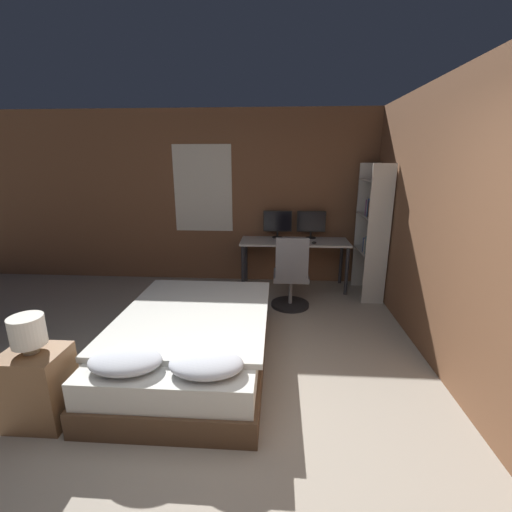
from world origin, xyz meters
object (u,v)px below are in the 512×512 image
object	(u,v)px
nightstand	(39,387)
monitor_right	(311,223)
office_chair	(291,280)
bookshelf	(373,226)
bed	(193,340)
bedside_lamp	(28,331)
computer_mouse	(314,243)
desk	(294,246)
keyboard	(295,243)
monitor_left	(278,223)

from	to	relation	value
nightstand	monitor_right	world-z (taller)	monitor_right
office_chair	bookshelf	size ratio (longest dim) A/B	0.53
bed	bedside_lamp	world-z (taller)	bedside_lamp
bedside_lamp	bookshelf	size ratio (longest dim) A/B	0.15
computer_mouse	bookshelf	xyz separation A→B (m)	(0.80, -0.09, 0.27)
desk	computer_mouse	xyz separation A→B (m)	(0.28, -0.19, 0.11)
keyboard	monitor_right	bearing A→B (deg)	55.90
keyboard	bookshelf	bearing A→B (deg)	-4.54
bed	office_chair	bearing A→B (deg)	54.69
desk	nightstand	bearing A→B (deg)	-124.03
desk	office_chair	size ratio (longest dim) A/B	1.63
monitor_right	keyboard	distance (m)	0.52
bed	office_chair	world-z (taller)	office_chair
bookshelf	monitor_right	bearing A→B (deg)	150.09
keyboard	nightstand	bearing A→B (deg)	-125.80
desk	monitor_left	xyz separation A→B (m)	(-0.26, 0.19, 0.33)
bookshelf	monitor_left	bearing A→B (deg)	160.64
keyboard	computer_mouse	bearing A→B (deg)	0.00
bed	bookshelf	size ratio (longest dim) A/B	1.10
monitor_left	keyboard	size ratio (longest dim) A/B	1.19
computer_mouse	bed	bearing A→B (deg)	-123.95
keyboard	bookshelf	xyz separation A→B (m)	(1.08, -0.09, 0.28)
bookshelf	office_chair	bearing A→B (deg)	-156.44
office_chair	monitor_left	bearing A→B (deg)	101.12
nightstand	office_chair	bearing A→B (deg)	48.65
bedside_lamp	desk	bearing A→B (deg)	55.97
keyboard	computer_mouse	size ratio (longest dim) A/B	5.34
bed	office_chair	distance (m)	1.72
bookshelf	bedside_lamp	bearing A→B (deg)	-138.74
bedside_lamp	bookshelf	xyz separation A→B (m)	(3.11, 2.73, 0.29)
keyboard	computer_mouse	distance (m)	0.28
nightstand	computer_mouse	size ratio (longest dim) A/B	8.39
nightstand	monitor_left	bearing A→B (deg)	61.07
keyboard	bed	bearing A→B (deg)	-118.10
keyboard	desk	bearing A→B (deg)	90.00
monitor_left	computer_mouse	distance (m)	0.70
monitor_left	monitor_right	bearing A→B (deg)	0.00
bed	computer_mouse	distance (m)	2.45
bed	office_chair	xyz separation A→B (m)	(0.99, 1.40, 0.15)
keyboard	office_chair	xyz separation A→B (m)	(-0.07, -0.59, -0.36)
bed	keyboard	world-z (taller)	keyboard
desk	bed	bearing A→B (deg)	-115.97
monitor_left	computer_mouse	xyz separation A→B (m)	(0.54, -0.39, -0.22)
nightstand	desk	world-z (taller)	desk
nightstand	monitor_left	world-z (taller)	monitor_left
office_chair	bookshelf	bearing A→B (deg)	23.56
bed	bookshelf	xyz separation A→B (m)	(2.14, 1.90, 0.79)
bedside_lamp	keyboard	size ratio (longest dim) A/B	0.75
monitor_right	computer_mouse	size ratio (longest dim) A/B	6.35
keyboard	bookshelf	distance (m)	1.12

